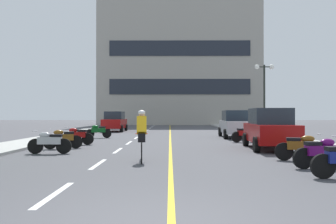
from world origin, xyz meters
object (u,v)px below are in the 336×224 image
Objects in this scene: street_lamp_mid at (264,83)px; motorcycle_6 at (246,134)px; parked_car_far at (115,121)px; cyclist_rider at (142,134)px; parked_car_mid at (236,124)px; motorcycle_2 at (302,147)px; motorcycle_7 at (98,131)px; motorcycle_3 at (49,142)px; motorcycle_1 at (321,152)px; motorcycle_4 at (63,138)px; parked_car_near at (270,129)px; motorcycle_5 at (77,136)px.

street_lamp_mid reaches higher than motorcycle_6.
parked_car_far reaches higher than cyclist_rider.
parked_car_mid is 2.53× the size of motorcycle_2.
street_lamp_mid is at bearing 15.64° from motorcycle_7.
parked_car_mid reaches higher than motorcycle_3.
motorcycle_1 and motorcycle_4 have the same top height.
motorcycle_1 and motorcycle_6 have the same top height.
street_lamp_mid is 11.08m from parked_car_near.
motorcycle_4 is at bearing 148.85° from motorcycle_1.
motorcycle_2 is 10.00m from motorcycle_4.
parked_car_mid is at bearing 30.98° from motorcycle_5.
parked_car_far is 21.94m from motorcycle_2.
cyclist_rider is (-5.39, -4.04, -0.03)m from parked_car_near.
parked_car_far is at bearing 92.27° from motorcycle_7.
motorcycle_5 is (-9.12, 6.01, 0.00)m from motorcycle_2.
motorcycle_4 is at bearing -91.93° from motorcycle_5.
parked_car_mid is 2.40× the size of cyclist_rider.
motorcycle_7 is at bearing 89.78° from motorcycle_3.
motorcycle_3 and motorcycle_6 have the same top height.
motorcycle_1 is 1.56m from motorcycle_2.
motorcycle_3 is 1.00× the size of motorcycle_5.
motorcycle_6 is (-0.23, 3.79, -0.44)m from parked_car_near.
motorcycle_5 is 1.02× the size of motorcycle_6.
motorcycle_1 is at bearing -54.18° from motorcycle_7.
parked_car_mid reaches higher than motorcycle_6.
cyclist_rider is at bearing -114.62° from parked_car_mid.
parked_car_far is 2.57× the size of motorcycle_4.
motorcycle_7 is (0.05, 4.94, 0.00)m from motorcycle_5.
cyclist_rider is (-5.30, -0.13, 0.41)m from motorcycle_2.
motorcycle_2 is 14.22m from motorcycle_7.
motorcycle_5 is at bearing 140.17° from motorcycle_1.
parked_car_near is 2.53× the size of motorcycle_3.
cyclist_rider is at bearing -143.16° from parked_car_near.
motorcycle_4 is at bearing -157.55° from motorcycle_6.
parked_car_near is 2.57× the size of motorcycle_2.
motorcycle_4 is at bearing -90.94° from motorcycle_7.
motorcycle_5 is (-9.21, 2.10, -0.44)m from parked_car_near.
motorcycle_2 is 0.98× the size of motorcycle_3.
motorcycle_2 is at bearing -50.34° from motorcycle_7.
parked_car_near is at bearing -59.10° from parked_car_far.
motorcycle_3 is at bearing 150.50° from cyclist_rider.
motorcycle_7 is at bearing -176.56° from parked_car_mid.
motorcycle_3 is (-9.20, -1.89, -0.44)m from parked_car_near.
motorcycle_1 is at bearing -39.83° from motorcycle_5.
cyclist_rider reaches higher than motorcycle_3.
parked_car_mid is at bearing -41.34° from parked_car_far.
motorcycle_4 is 0.98× the size of motorcycle_7.
street_lamp_mid is 16.42m from motorcycle_1.
parked_car_mid is at bearing 89.89° from motorcycle_2.
motorcycle_7 is (0.03, 8.93, 0.00)m from motorcycle_3.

